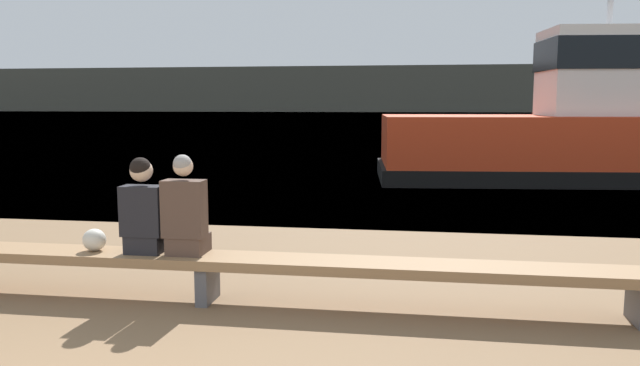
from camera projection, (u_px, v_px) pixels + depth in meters
water_surface at (406, 112)px, 127.51m from camera, size 240.00×240.00×0.00m
far_shoreline at (407, 89)px, 129.39m from camera, size 600.00×12.00×9.24m
bench_main at (207, 263)px, 6.17m from camera, size 8.67×0.50×0.47m
person_left at (144, 211)px, 6.21m from camera, size 0.41×0.40×0.97m
person_right at (185, 212)px, 6.14m from camera, size 0.41×0.39×1.00m
shopping_bag at (94, 240)px, 6.34m from camera, size 0.24×0.22×0.23m
tugboat_red at (601, 134)px, 15.65m from camera, size 11.12×4.41×5.92m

